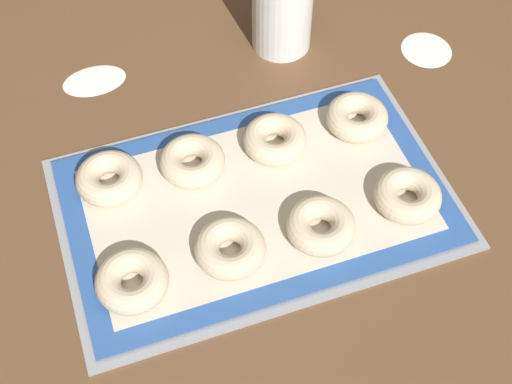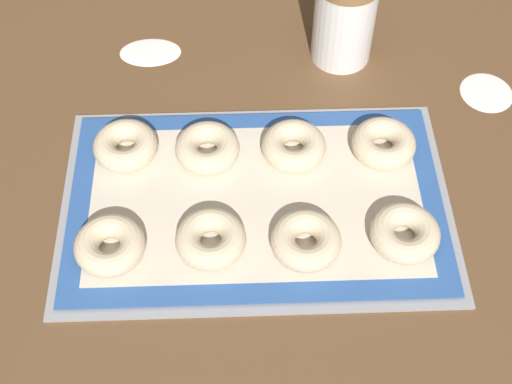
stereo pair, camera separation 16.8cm
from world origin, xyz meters
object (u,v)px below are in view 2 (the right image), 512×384
(baking_tray, at_px, (256,202))
(bagel_back_mid_left, at_px, (207,148))
(bagel_front_mid_left, at_px, (211,239))
(bagel_back_far_left, at_px, (125,146))
(bagel_front_far_right, at_px, (405,233))
(bagel_back_far_right, at_px, (383,144))
(flour_canister, at_px, (344,17))
(bagel_front_mid_right, at_px, (306,241))
(bagel_back_mid_right, at_px, (294,146))
(bagel_front_far_left, at_px, (110,245))

(baking_tray, relative_size, bagel_back_mid_left, 5.80)
(bagel_front_mid_left, distance_m, bagel_back_far_left, 0.20)
(bagel_front_mid_left, distance_m, bagel_back_mid_left, 0.15)
(baking_tray, height_order, bagel_front_mid_left, bagel_front_mid_left)
(bagel_front_far_right, height_order, bagel_back_far_right, same)
(bagel_front_far_right, relative_size, flour_canister, 0.60)
(bagel_front_far_right, bearing_deg, bagel_back_mid_left, 149.24)
(bagel_front_mid_right, xyz_separation_m, flour_canister, (0.08, 0.37, 0.05))
(bagel_back_mid_right, bearing_deg, bagel_back_mid_left, 179.69)
(bagel_front_mid_left, bearing_deg, bagel_front_far_right, 0.14)
(bagel_front_far_right, bearing_deg, flour_canister, 96.76)
(bagel_front_mid_right, height_order, bagel_back_far_right, same)
(baking_tray, xyz_separation_m, bagel_front_mid_left, (-0.06, -0.07, 0.02))
(bagel_front_far_left, bearing_deg, bagel_front_mid_left, 2.32)
(bagel_front_far_left, xyz_separation_m, bagel_back_far_right, (0.36, 0.15, 0.00))
(bagel_front_far_left, xyz_separation_m, bagel_front_far_right, (0.37, 0.01, 0.00))
(bagel_front_mid_left, xyz_separation_m, flour_canister, (0.20, 0.36, 0.05))
(bagel_front_mid_right, xyz_separation_m, bagel_back_far_left, (-0.24, 0.16, 0.00))
(bagel_front_far_right, height_order, bagel_back_mid_left, same)
(bagel_front_far_left, relative_size, bagel_front_mid_left, 1.00)
(flour_canister, bearing_deg, baking_tray, -116.42)
(bagel_back_mid_left, bearing_deg, bagel_front_mid_right, -51.35)
(bagel_front_mid_right, distance_m, flour_canister, 0.38)
(bagel_back_far_left, height_order, flour_canister, flour_canister)
(bagel_back_far_left, bearing_deg, flour_canister, 32.22)
(baking_tray, bearing_deg, bagel_front_far_left, -157.48)
(bagel_back_mid_left, height_order, flour_canister, flour_canister)
(bagel_front_mid_right, height_order, bagel_back_mid_left, same)
(bagel_back_mid_left, height_order, bagel_back_far_right, same)
(bagel_front_mid_right, bearing_deg, flour_canister, 77.20)
(bagel_back_far_left, bearing_deg, bagel_front_far_right, -23.33)
(bagel_front_mid_right, relative_size, bagel_back_mid_left, 1.00)
(baking_tray, distance_m, bagel_front_mid_right, 0.10)
(bagel_back_far_left, bearing_deg, bagel_back_mid_left, -3.94)
(bagel_front_far_right, relative_size, bagel_back_far_left, 1.00)
(baking_tray, xyz_separation_m, bagel_front_far_left, (-0.19, -0.08, 0.02))
(baking_tray, distance_m, bagel_back_far_left, 0.20)
(bagel_back_mid_left, bearing_deg, baking_tray, -50.30)
(bagel_back_mid_left, relative_size, bagel_back_mid_right, 1.00)
(bagel_front_mid_right, xyz_separation_m, bagel_front_far_right, (0.13, 0.01, 0.00))
(bagel_back_far_left, height_order, bagel_back_mid_left, same)
(bagel_back_far_left, distance_m, bagel_back_mid_left, 0.11)
(bagel_back_far_right, bearing_deg, bagel_back_far_left, 178.73)
(baking_tray, height_order, bagel_front_mid_right, bagel_front_mid_right)
(bagel_back_mid_left, bearing_deg, bagel_back_mid_right, -0.31)
(baking_tray, distance_m, bagel_front_mid_left, 0.10)
(bagel_front_mid_left, height_order, bagel_back_mid_right, same)
(bagel_back_mid_right, distance_m, flour_canister, 0.23)
(bagel_back_far_right, xyz_separation_m, flour_canister, (-0.04, 0.21, 0.05))
(bagel_back_mid_left, relative_size, bagel_back_far_right, 1.00)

